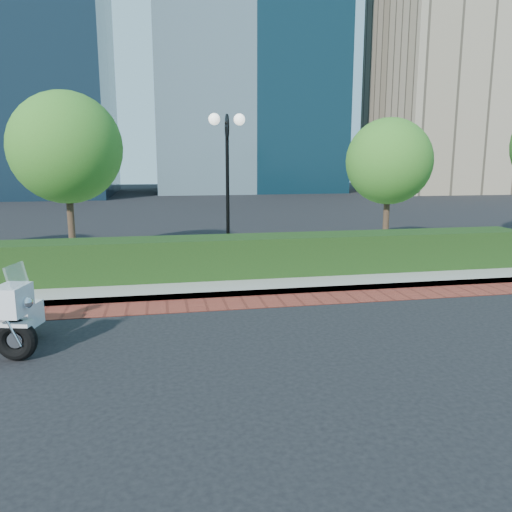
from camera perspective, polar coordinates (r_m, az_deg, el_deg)
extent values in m
plane|color=black|center=(9.49, -4.86, -8.09)|extent=(120.00, 120.00, 0.00)
cube|color=maroon|center=(10.92, -5.72, -5.54)|extent=(60.00, 1.00, 0.01)
cube|color=gray|center=(15.26, -7.31, -0.59)|extent=(60.00, 8.00, 0.15)
cube|color=black|center=(12.80, -6.65, -0.15)|extent=(18.00, 1.20, 1.00)
cylinder|color=black|center=(14.53, -3.18, -0.19)|extent=(0.30, 0.30, 0.30)
cylinder|color=black|center=(14.30, -3.26, 7.11)|extent=(0.10, 0.10, 3.70)
cylinder|color=black|center=(14.30, -3.34, 14.53)|extent=(0.04, 0.70, 0.70)
sphere|color=white|center=(14.27, -4.80, 15.33)|extent=(0.32, 0.32, 0.32)
sphere|color=white|center=(14.36, -1.92, 15.33)|extent=(0.32, 0.32, 0.32)
cylinder|color=#332319|center=(15.76, -20.36, 3.46)|extent=(0.20, 0.20, 2.17)
sphere|color=#305A16|center=(15.65, -20.90, 11.48)|extent=(3.20, 3.20, 3.20)
cylinder|color=#332319|center=(17.24, 14.63, 3.95)|extent=(0.20, 0.20, 1.92)
sphere|color=#305A16|center=(17.13, 14.94, 10.41)|extent=(2.80, 2.80, 2.80)
cube|color=gray|center=(56.21, 21.80, 21.30)|extent=(14.00, 12.00, 28.00)
torus|color=black|center=(8.69, -25.73, -8.62)|extent=(0.71, 0.37, 0.68)
cube|color=silver|center=(8.51, -26.08, -4.56)|extent=(0.54, 0.65, 0.46)
cube|color=silver|center=(8.38, -25.67, -2.22)|extent=(0.25, 0.53, 0.41)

